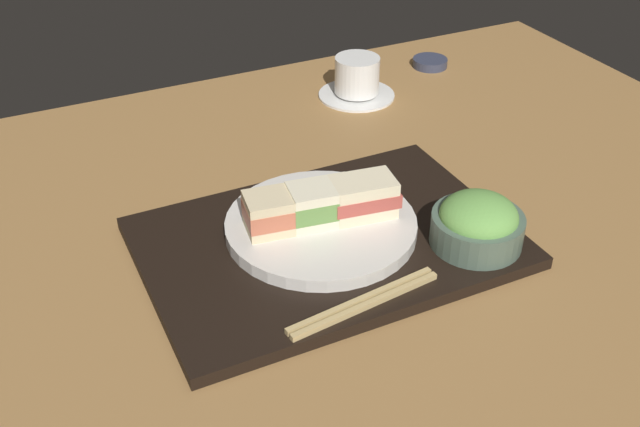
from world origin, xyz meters
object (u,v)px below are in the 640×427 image
sandwich_plate (321,226)px  small_sauce_dish (430,63)px  salad_bowl (478,223)px  sandwich_far (363,197)px  chopsticks_pair (364,303)px  sandwich_near (278,212)px  sandwich_middle (321,204)px  coffee_cup (357,79)px

sandwich_plate → small_sauce_dish: sandwich_plate is taller
sandwich_plate → salad_bowl: size_ratio=2.13×
sandwich_far → chopsticks_pair: (-7.18, -13.78, -3.77)cm
salad_bowl → chopsticks_pair: salad_bowl is taller
sandwich_near → sandwich_middle: size_ratio=1.00×
sandwich_far → salad_bowl: (10.60, -9.53, -1.21)cm
chopsticks_pair → small_sauce_dish: bearing=51.5°
sandwich_near → small_sauce_dish: (47.79, 40.13, -4.85)cm
salad_bowl → small_sauce_dish: 57.89cm
sandwich_near → coffee_cup: size_ratio=0.65×
sandwich_middle → chopsticks_pair: sandwich_middle is taller
sandwich_near → chopsticks_pair: sandwich_near is taller
sandwich_plate → salad_bowl: (15.97, -10.38, 2.08)cm
sandwich_middle → salad_bowl: bearing=-33.0°
sandwich_plate → sandwich_middle: bearing=-135.0°
sandwich_near → sandwich_far: size_ratio=0.94×
sandwich_middle → coffee_cup: 43.16cm
sandwich_far → coffee_cup: sandwich_far is taller
sandwich_near → small_sauce_dish: bearing=40.0°
salad_bowl → small_sauce_dish: (26.44, 51.36, -3.75)cm
sandwich_middle → chopsticks_pair: size_ratio=0.44×
sandwich_plate → chopsticks_pair: 14.75cm
small_sauce_dish → chopsticks_pair: bearing=-128.5°
sandwich_near → chopsticks_pair: size_ratio=0.44×
coffee_cup → small_sauce_dish: bearing=15.9°
sandwich_middle → coffee_cup: sandwich_middle is taller
sandwich_plate → sandwich_near: sandwich_near is taller
sandwich_plate → small_sauce_dish: 59.00cm
sandwich_near → small_sauce_dish: 62.59cm
sandwich_near → sandwich_far: sandwich_far is taller
sandwich_plate → small_sauce_dish: (42.42, 40.98, -1.67)cm
coffee_cup → salad_bowl: bearing=-99.9°
sandwich_plate → sandwich_near: bearing=171.0°
sandwich_middle → small_sauce_dish: sandwich_middle is taller
chopsticks_pair → small_sauce_dish: size_ratio=3.00×
chopsticks_pair → salad_bowl: bearing=13.5°
sandwich_plate → small_sauce_dish: bearing=44.0°
coffee_cup → small_sauce_dish: coffee_cup is taller
salad_bowl → sandwich_plate: bearing=147.0°
sandwich_near → sandwich_far: (10.75, -1.70, 0.11)cm
small_sauce_dish → salad_bowl: bearing=-117.2°
sandwich_plate → sandwich_far: sandwich_far is taller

